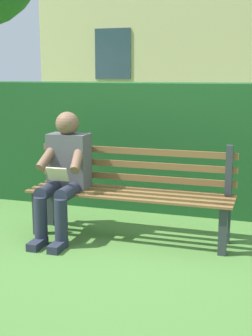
% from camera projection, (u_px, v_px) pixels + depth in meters
% --- Properties ---
extents(ground, '(60.00, 60.00, 0.00)m').
position_uv_depth(ground, '(129.00, 238.00, 4.40)').
color(ground, '#477533').
extents(park_bench, '(1.92, 0.46, 0.90)m').
position_uv_depth(park_bench, '(131.00, 190.00, 4.38)').
color(park_bench, '#2D3338').
rests_on(park_bench, ground).
extents(person_seated, '(0.44, 0.73, 1.17)m').
position_uv_depth(person_seated, '(64.00, 172.00, 4.36)').
color(person_seated, '#4C4C51').
rests_on(person_seated, ground).
extents(hedge_backdrop, '(5.58, 0.71, 1.50)m').
position_uv_depth(hedge_backdrop, '(193.00, 145.00, 5.23)').
color(hedge_backdrop, '#19471E').
rests_on(hedge_backdrop, ground).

